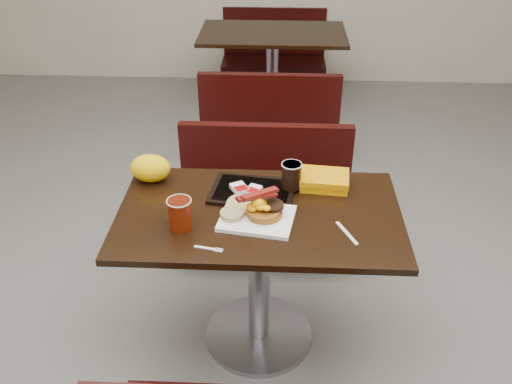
{
  "coord_description": "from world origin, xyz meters",
  "views": [
    {
      "loc": [
        0.08,
        -1.92,
        2.07
      ],
      "look_at": [
        -0.02,
        0.04,
        0.82
      ],
      "focal_mm": 38.67,
      "sensor_mm": 36.0,
      "label": 1
    }
  ],
  "objects_px": {
    "pancake_stack": "(265,212)",
    "hashbrown_sleeve_right": "(253,190)",
    "bench_far_n": "(274,51)",
    "coffee_cup_far": "(291,175)",
    "tray": "(253,191)",
    "paper_bag": "(150,168)",
    "bench_far_s": "(270,111)",
    "knife": "(347,233)",
    "platter": "(257,218)",
    "fork": "(204,248)",
    "bench_near_n": "(264,198)",
    "coffee_cup_near": "(180,214)",
    "table_near": "(259,279)",
    "clamshell": "(324,180)",
    "hashbrown_sleeve_left": "(240,188)",
    "table_far": "(272,76)"
  },
  "relations": [
    {
      "from": "fork",
      "to": "knife",
      "type": "height_order",
      "value": "same"
    },
    {
      "from": "clamshell",
      "to": "bench_far_s",
      "type": "bearing_deg",
      "value": 105.22
    },
    {
      "from": "bench_near_n",
      "to": "table_far",
      "type": "relative_size",
      "value": 0.83
    },
    {
      "from": "bench_near_n",
      "to": "pancake_stack",
      "type": "height_order",
      "value": "pancake_stack"
    },
    {
      "from": "bench_near_n",
      "to": "coffee_cup_near",
      "type": "distance_m",
      "value": 0.99
    },
    {
      "from": "bench_far_s",
      "to": "fork",
      "type": "relative_size",
      "value": 8.74
    },
    {
      "from": "tray",
      "to": "platter",
      "type": "bearing_deg",
      "value": -74.02
    },
    {
      "from": "bench_near_n",
      "to": "hashbrown_sleeve_right",
      "type": "relative_size",
      "value": 13.06
    },
    {
      "from": "table_near",
      "to": "clamshell",
      "type": "height_order",
      "value": "clamshell"
    },
    {
      "from": "table_near",
      "to": "clamshell",
      "type": "relative_size",
      "value": 5.57
    },
    {
      "from": "bench_far_s",
      "to": "platter",
      "type": "xyz_separation_m",
      "value": [
        -0.01,
        -1.96,
        0.4
      ]
    },
    {
      "from": "coffee_cup_far",
      "to": "hashbrown_sleeve_left",
      "type": "bearing_deg",
      "value": -169.28
    },
    {
      "from": "tray",
      "to": "table_near",
      "type": "bearing_deg",
      "value": -68.0
    },
    {
      "from": "bench_far_s",
      "to": "paper_bag",
      "type": "distance_m",
      "value": 1.8
    },
    {
      "from": "coffee_cup_near",
      "to": "tray",
      "type": "relative_size",
      "value": 0.36
    },
    {
      "from": "coffee_cup_near",
      "to": "clamshell",
      "type": "distance_m",
      "value": 0.69
    },
    {
      "from": "table_far",
      "to": "pancake_stack",
      "type": "height_order",
      "value": "pancake_stack"
    },
    {
      "from": "hashbrown_sleeve_right",
      "to": "coffee_cup_far",
      "type": "relative_size",
      "value": 0.65
    },
    {
      "from": "clamshell",
      "to": "bench_near_n",
      "type": "bearing_deg",
      "value": 126.41
    },
    {
      "from": "bench_near_n",
      "to": "tray",
      "type": "relative_size",
      "value": 2.75
    },
    {
      "from": "knife",
      "to": "clamshell",
      "type": "height_order",
      "value": "clamshell"
    },
    {
      "from": "platter",
      "to": "fork",
      "type": "bearing_deg",
      "value": -125.41
    },
    {
      "from": "coffee_cup_far",
      "to": "bench_far_s",
      "type": "bearing_deg",
      "value": 94.45
    },
    {
      "from": "coffee_cup_near",
      "to": "hashbrown_sleeve_right",
      "type": "xyz_separation_m",
      "value": [
        0.28,
        0.25,
        -0.04
      ]
    },
    {
      "from": "pancake_stack",
      "to": "hashbrown_sleeve_left",
      "type": "relative_size",
      "value": 1.76
    },
    {
      "from": "table_near",
      "to": "tray",
      "type": "xyz_separation_m",
      "value": [
        -0.04,
        0.14,
        0.38
      ]
    },
    {
      "from": "bench_near_n",
      "to": "fork",
      "type": "distance_m",
      "value": 1.05
    },
    {
      "from": "bench_far_s",
      "to": "knife",
      "type": "relative_size",
      "value": 6.18
    },
    {
      "from": "pancake_stack",
      "to": "coffee_cup_near",
      "type": "xyz_separation_m",
      "value": [
        -0.34,
        -0.08,
        0.03
      ]
    },
    {
      "from": "table_near",
      "to": "bench_near_n",
      "type": "bearing_deg",
      "value": 90.0
    },
    {
      "from": "bench_far_s",
      "to": "coffee_cup_far",
      "type": "distance_m",
      "value": 1.79
    },
    {
      "from": "coffee_cup_near",
      "to": "clamshell",
      "type": "bearing_deg",
      "value": 30.14
    },
    {
      "from": "tray",
      "to": "paper_bag",
      "type": "xyz_separation_m",
      "value": [
        -0.47,
        0.09,
        0.06
      ]
    },
    {
      "from": "platter",
      "to": "pancake_stack",
      "type": "xyz_separation_m",
      "value": [
        0.03,
        0.01,
        0.02
      ]
    },
    {
      "from": "pancake_stack",
      "to": "hashbrown_sleeve_right",
      "type": "height_order",
      "value": "pancake_stack"
    },
    {
      "from": "fork",
      "to": "coffee_cup_far",
      "type": "distance_m",
      "value": 0.55
    },
    {
      "from": "knife",
      "to": "hashbrown_sleeve_left",
      "type": "height_order",
      "value": "hashbrown_sleeve_left"
    },
    {
      "from": "platter",
      "to": "bench_far_n",
      "type": "bearing_deg",
      "value": 99.14
    },
    {
      "from": "platter",
      "to": "clamshell",
      "type": "height_order",
      "value": "clamshell"
    },
    {
      "from": "platter",
      "to": "tray",
      "type": "relative_size",
      "value": 0.82
    },
    {
      "from": "bench_far_s",
      "to": "hashbrown_sleeve_right",
      "type": "distance_m",
      "value": 1.82
    },
    {
      "from": "table_near",
      "to": "bench_far_n",
      "type": "relative_size",
      "value": 1.2
    },
    {
      "from": "bench_far_n",
      "to": "clamshell",
      "type": "relative_size",
      "value": 4.64
    },
    {
      "from": "bench_far_n",
      "to": "knife",
      "type": "distance_m",
      "value": 3.48
    },
    {
      "from": "bench_near_n",
      "to": "platter",
      "type": "height_order",
      "value": "platter"
    },
    {
      "from": "platter",
      "to": "clamshell",
      "type": "bearing_deg",
      "value": 53.36
    },
    {
      "from": "table_near",
      "to": "platter",
      "type": "distance_m",
      "value": 0.39
    },
    {
      "from": "clamshell",
      "to": "bench_far_n",
      "type": "bearing_deg",
      "value": 100.87
    },
    {
      "from": "table_far",
      "to": "hashbrown_sleeve_right",
      "type": "relative_size",
      "value": 15.67
    },
    {
      "from": "bench_far_n",
      "to": "coffee_cup_far",
      "type": "xyz_separation_m",
      "value": [
        0.13,
        -3.12,
        0.47
      ]
    }
  ]
}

